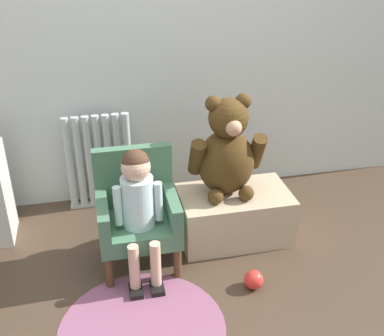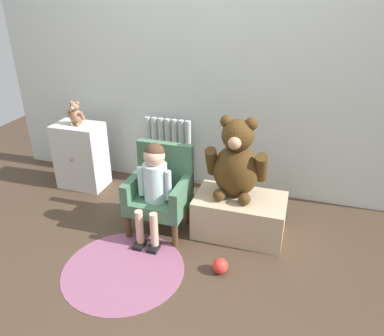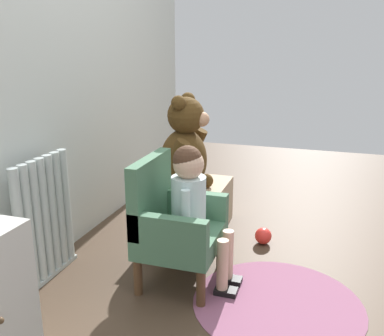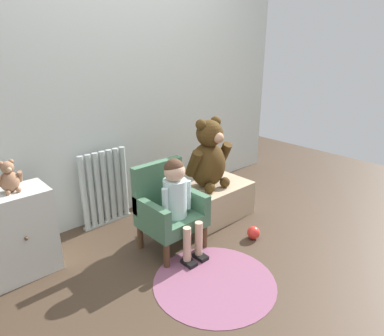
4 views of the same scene
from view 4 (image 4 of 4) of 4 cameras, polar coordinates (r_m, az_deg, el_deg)
ground_plane at (r=2.53m, az=5.37°, el=-15.51°), size 6.00×6.00×0.00m
back_wall at (r=3.00m, az=-11.53°, el=14.66°), size 3.80×0.05×2.40m
radiator at (r=2.96m, az=-14.30°, el=-3.31°), size 0.43×0.05×0.65m
small_dresser at (r=2.54m, az=-26.80°, el=-9.71°), size 0.41×0.30×0.59m
child_armchair at (r=2.56m, az=-4.02°, el=-6.63°), size 0.43×0.38×0.65m
child_figure at (r=2.42m, az=-2.51°, el=-4.31°), size 0.25×0.35×0.72m
low_bench at (r=3.04m, az=3.71°, el=-5.52°), size 0.65×0.39×0.30m
large_teddy_bear at (r=2.87m, az=2.78°, el=1.80°), size 0.43×0.31×0.60m
small_teddy_bear at (r=2.39m, az=-28.18°, el=-1.50°), size 0.15×0.11×0.21m
floor_rug at (r=2.35m, az=3.78°, el=-18.42°), size 0.80×0.80×0.01m
toy_ball at (r=2.80m, az=10.21°, el=-10.56°), size 0.10×0.10×0.10m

